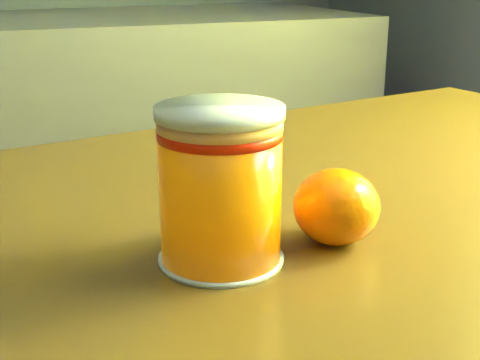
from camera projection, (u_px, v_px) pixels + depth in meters
name	position (u px, v px, depth m)	size (l,w,h in m)	color
table	(350.00, 332.00, 0.59)	(1.21, 0.94, 0.82)	brown
juice_glass	(220.00, 187.00, 0.47)	(0.09, 0.09, 0.11)	orange
orange_front	(233.00, 212.00, 0.51)	(0.06, 0.06, 0.06)	orange
orange_back	(336.00, 207.00, 0.51)	(0.07, 0.07, 0.06)	orange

